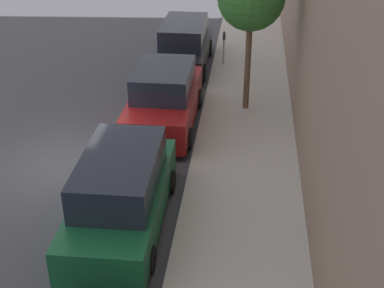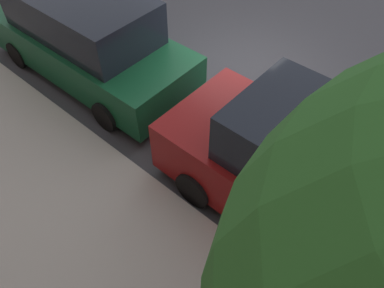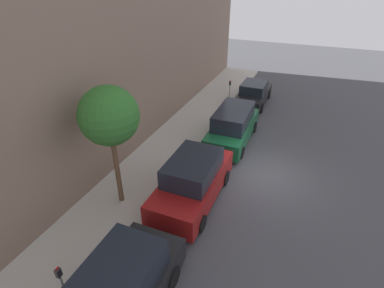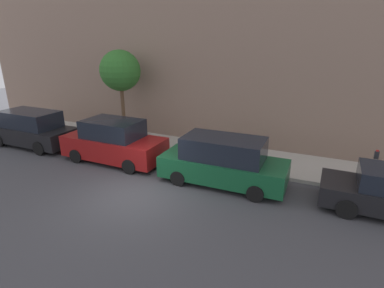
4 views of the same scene
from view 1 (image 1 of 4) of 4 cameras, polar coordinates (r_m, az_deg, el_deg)
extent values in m
plane|color=#424247|center=(15.69, -13.10, -2.09)|extent=(60.00, 60.00, 0.00)
cube|color=#B2ADA3|center=(14.83, 5.55, -2.99)|extent=(3.03, 32.00, 0.15)
cube|color=#14512D|center=(12.66, -7.44, -6.20)|extent=(1.97, 4.92, 0.84)
cube|color=black|center=(12.20, -7.68, -2.96)|extent=(1.71, 3.12, 0.84)
cylinder|color=black|center=(14.28, -9.52, -3.57)|extent=(0.22, 0.61, 0.61)
cylinder|color=black|center=(13.92, -2.34, -4.06)|extent=(0.22, 0.61, 0.61)
cylinder|color=black|center=(11.95, -13.29, -11.28)|extent=(0.22, 0.61, 0.61)
cylinder|color=black|center=(11.52, -4.60, -12.19)|extent=(0.22, 0.61, 0.61)
cube|color=maroon|center=(17.21, -2.97, 4.15)|extent=(1.97, 4.80, 0.96)
cube|color=black|center=(16.86, -3.04, 6.87)|extent=(1.73, 2.60, 0.80)
cylinder|color=black|center=(18.85, -5.04, 5.10)|extent=(0.22, 0.65, 0.65)
cylinder|color=black|center=(18.59, 0.62, 4.87)|extent=(0.22, 0.65, 0.65)
cylinder|color=black|center=(16.23, -7.00, 0.91)|extent=(0.22, 0.65, 0.65)
cylinder|color=black|center=(15.93, -0.47, 0.57)|extent=(0.22, 0.65, 0.65)
cube|color=black|center=(22.22, -0.84, 9.78)|extent=(1.92, 4.91, 0.84)
cube|color=black|center=(21.97, -0.85, 11.86)|extent=(1.68, 3.11, 0.84)
cylinder|color=black|center=(23.86, -2.55, 10.37)|extent=(0.22, 0.71, 0.71)
cylinder|color=black|center=(23.66, 1.83, 10.23)|extent=(0.22, 0.71, 0.71)
cylinder|color=black|center=(21.04, -3.80, 7.78)|extent=(0.22, 0.71, 0.71)
cylinder|color=black|center=(20.81, 1.13, 7.60)|extent=(0.22, 0.71, 0.71)
cylinder|color=#ADADB2|center=(22.20, 3.40, 9.80)|extent=(0.07, 0.07, 1.04)
cube|color=#2D2D33|center=(21.99, 3.45, 11.43)|extent=(0.11, 0.15, 0.28)
cube|color=red|center=(21.94, 3.46, 11.84)|extent=(0.04, 0.09, 0.05)
cylinder|color=brown|center=(17.84, 5.96, 8.55)|extent=(0.20, 0.20, 3.18)
camera|label=2|loc=(16.41, 10.18, 19.37)|focal=35.00mm
camera|label=3|loc=(25.15, -9.25, 29.35)|focal=28.00mm
camera|label=4|loc=(14.92, -56.01, 6.64)|focal=28.00mm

